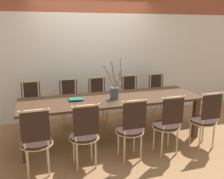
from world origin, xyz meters
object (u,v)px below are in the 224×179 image
(chair_near_center, at_px, (131,127))
(vase_centerpiece, at_px, (114,93))
(dining_table, at_px, (112,102))
(book_stack, at_px, (76,99))
(chair_far_center, at_px, (98,99))

(chair_near_center, height_order, vase_centerpiece, vase_centerpiece)
(dining_table, height_order, chair_near_center, chair_near_center)
(dining_table, xyz_separation_m, chair_near_center, (0.04, -0.79, -0.16))
(dining_table, relative_size, vase_centerpiece, 4.44)
(book_stack, bearing_deg, vase_centerpiece, -10.94)
(chair_near_center, bearing_deg, book_stack, 128.34)
(chair_near_center, height_order, chair_far_center, same)
(vase_centerpiece, bearing_deg, dining_table, 101.58)
(chair_near_center, relative_size, chair_far_center, 1.00)
(chair_far_center, xyz_separation_m, vase_centerpiece, (0.05, -0.87, 0.35))
(vase_centerpiece, bearing_deg, chair_far_center, 93.52)
(chair_near_center, relative_size, book_stack, 3.85)
(dining_table, bearing_deg, book_stack, 176.12)
(chair_near_center, bearing_deg, vase_centerpiece, 91.83)
(dining_table, distance_m, chair_far_center, 0.81)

